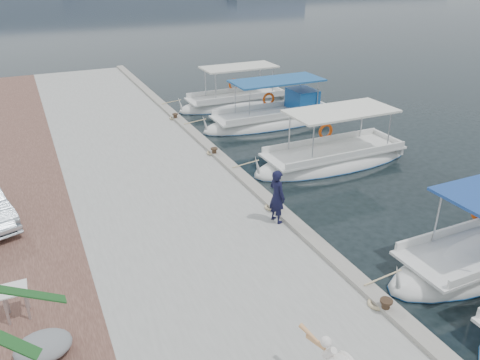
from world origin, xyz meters
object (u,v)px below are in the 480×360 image
(fishing_caique_e, at_px, (236,104))
(fishing_caique_d, at_px, (274,120))
(fisherman, at_px, (277,196))
(fishing_caique_c, at_px, (333,161))

(fishing_caique_e, bearing_deg, fishing_caique_d, -83.12)
(fisherman, bearing_deg, fishing_caique_d, -39.81)
(fishing_caique_d, bearing_deg, fisherman, -118.52)
(fishing_caique_d, xyz_separation_m, fishing_caique_e, (-0.44, 3.67, -0.06))
(fishing_caique_c, height_order, fisherman, fishing_caique_c)
(fishing_caique_c, distance_m, fisherman, 6.24)
(fishing_caique_c, distance_m, fishing_caique_e, 9.17)
(fishing_caique_c, height_order, fishing_caique_e, same)
(fishing_caique_c, relative_size, fishing_caique_e, 1.04)
(fishing_caique_e, xyz_separation_m, fisherman, (-4.63, -13.01, 1.19))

